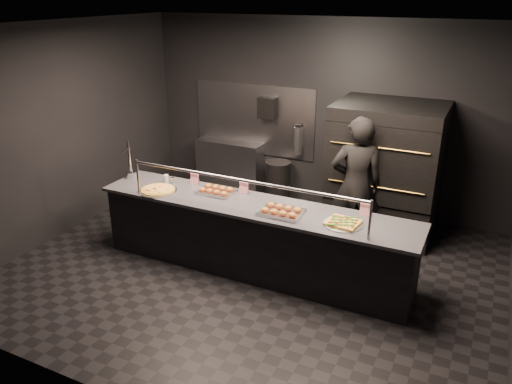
% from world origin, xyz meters
% --- Properties ---
extents(room, '(6.04, 6.00, 3.00)m').
position_xyz_m(room, '(-0.02, 0.05, 1.50)').
color(room, black).
rests_on(room, ground).
extents(service_counter, '(4.10, 0.78, 1.37)m').
position_xyz_m(service_counter, '(0.00, -0.00, 0.46)').
color(service_counter, black).
rests_on(service_counter, ground).
extents(pizza_oven, '(1.50, 1.23, 1.91)m').
position_xyz_m(pizza_oven, '(1.20, 1.90, 0.97)').
color(pizza_oven, black).
rests_on(pizza_oven, ground).
extents(prep_shelf, '(1.20, 0.35, 0.90)m').
position_xyz_m(prep_shelf, '(-1.60, 2.32, 0.45)').
color(prep_shelf, '#99999E').
rests_on(prep_shelf, ground).
extents(towel_dispenser, '(0.30, 0.20, 0.35)m').
position_xyz_m(towel_dispenser, '(-0.90, 2.39, 1.55)').
color(towel_dispenser, black).
rests_on(towel_dispenser, room).
extents(fire_extinguisher, '(0.14, 0.14, 0.51)m').
position_xyz_m(fire_extinguisher, '(-0.35, 2.40, 1.06)').
color(fire_extinguisher, '#B2B2B7').
rests_on(fire_extinguisher, room).
extents(beer_tap, '(0.15, 0.22, 0.59)m').
position_xyz_m(beer_tap, '(-1.95, 0.10, 1.09)').
color(beer_tap, silver).
rests_on(beer_tap, service_counter).
extents(round_pizza, '(0.50, 0.50, 0.03)m').
position_xyz_m(round_pizza, '(-1.31, -0.15, 0.94)').
color(round_pizza, silver).
rests_on(round_pizza, service_counter).
extents(slider_tray_a, '(0.49, 0.37, 0.07)m').
position_xyz_m(slider_tray_a, '(-0.60, 0.13, 0.95)').
color(slider_tray_a, silver).
rests_on(slider_tray_a, service_counter).
extents(slider_tray_b, '(0.52, 0.40, 0.08)m').
position_xyz_m(slider_tray_b, '(0.42, -0.10, 0.95)').
color(slider_tray_b, silver).
rests_on(slider_tray_b, service_counter).
extents(square_pizza, '(0.45, 0.45, 0.05)m').
position_xyz_m(square_pizza, '(1.16, -0.07, 0.94)').
color(square_pizza, silver).
rests_on(square_pizza, service_counter).
extents(condiment_jar, '(0.16, 0.06, 0.11)m').
position_xyz_m(condiment_jar, '(-1.37, 0.16, 0.97)').
color(condiment_jar, silver).
rests_on(condiment_jar, service_counter).
extents(tent_cards, '(2.45, 0.04, 0.15)m').
position_xyz_m(tent_cards, '(0.01, 0.28, 1.00)').
color(tent_cards, white).
rests_on(tent_cards, service_counter).
extents(trash_bin, '(0.42, 0.42, 0.70)m').
position_xyz_m(trash_bin, '(-0.62, 2.22, 0.35)').
color(trash_bin, black).
rests_on(trash_bin, ground).
extents(worker, '(0.81, 0.69, 1.88)m').
position_xyz_m(worker, '(0.98, 1.12, 0.94)').
color(worker, black).
rests_on(worker, ground).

